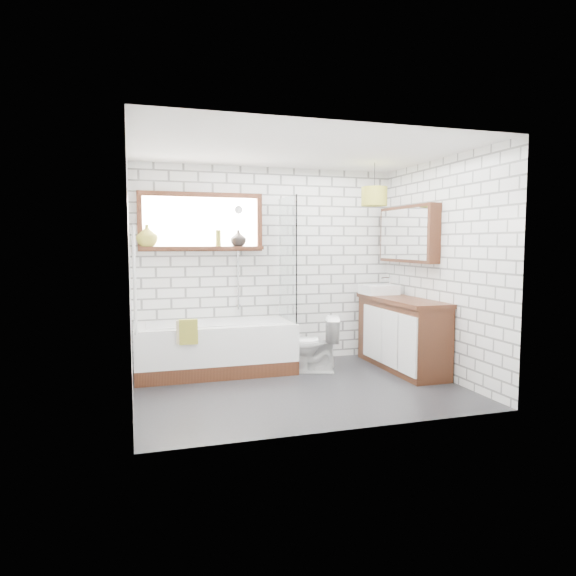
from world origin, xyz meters
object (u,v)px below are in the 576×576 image
object	(u,v)px
vanity	(401,334)
toilet	(311,344)
basin	(379,289)
bathtub	(215,348)
pendant	(374,196)

from	to	relation	value
vanity	toilet	xyz separation A→B (m)	(-1.10, 0.18, -0.10)
vanity	basin	distance (m)	0.71
bathtub	basin	bearing A→B (deg)	0.70
pendant	basin	bearing A→B (deg)	53.54
vanity	basin	size ratio (longest dim) A/B	3.59
bathtub	basin	distance (m)	2.25
basin	pendant	distance (m)	1.24
bathtub	toilet	distance (m)	1.15
bathtub	vanity	distance (m)	2.27
vanity	pendant	bearing A→B (deg)	155.12
toilet	pendant	size ratio (longest dim) A/B	2.16
bathtub	pendant	distance (m)	2.64
vanity	pendant	xyz separation A→B (m)	(-0.32, 0.15, 1.66)
basin	pendant	bearing A→B (deg)	-126.46
vanity	toilet	distance (m)	1.12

